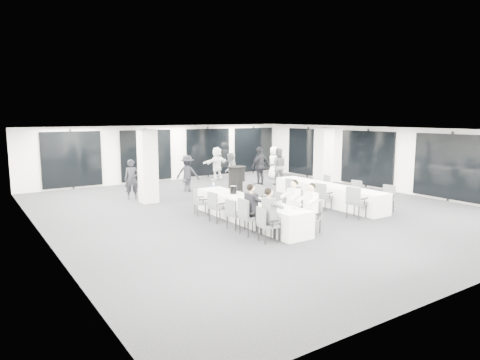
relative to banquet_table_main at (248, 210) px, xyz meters
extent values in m
cube|color=black|center=(1.37, 1.42, -0.39)|extent=(14.00, 16.00, 0.02)
cube|color=silver|center=(1.37, 1.42, 2.43)|extent=(14.00, 16.00, 0.02)
cube|color=silver|center=(-5.64, 1.42, 1.02)|extent=(0.02, 16.00, 2.80)
cube|color=silver|center=(8.38, 1.42, 1.02)|extent=(0.02, 16.00, 2.80)
cube|color=silver|center=(1.37, 9.43, 1.02)|extent=(14.00, 0.02, 2.80)
cube|color=black|center=(1.37, 9.36, 0.98)|extent=(13.60, 0.06, 2.50)
cube|color=black|center=(8.31, 2.42, 0.98)|extent=(0.06, 14.00, 2.50)
cube|color=silver|center=(-1.43, 4.62, 1.02)|extent=(0.60, 0.60, 2.80)
cube|color=silver|center=(5.57, 2.42, 1.02)|extent=(0.60, 0.60, 2.80)
cube|color=white|center=(0.00, 0.00, 0.00)|extent=(0.90, 5.00, 0.75)
cube|color=white|center=(4.00, 0.56, 0.00)|extent=(0.90, 5.00, 0.75)
cylinder|color=black|center=(2.57, 4.59, 0.19)|extent=(0.71, 0.71, 1.12)
cylinder|color=black|center=(2.57, 4.59, 0.75)|extent=(0.81, 0.81, 0.02)
cube|color=#4D5054|center=(-0.75, -2.00, 0.07)|extent=(0.52, 0.53, 0.08)
cube|color=#4D5054|center=(-0.96, -1.97, 0.33)|extent=(0.13, 0.45, 0.45)
cylinder|color=black|center=(-0.91, -1.78, -0.17)|extent=(0.04, 0.04, 0.40)
cylinder|color=black|center=(-0.97, -2.17, -0.17)|extent=(0.04, 0.04, 0.40)
cylinder|color=black|center=(-0.53, -1.84, -0.17)|extent=(0.04, 0.04, 0.40)
cylinder|color=black|center=(-0.59, -2.23, -0.17)|extent=(0.04, 0.04, 0.40)
cube|color=black|center=(-0.71, -1.76, 0.23)|extent=(0.33, 0.09, 0.04)
cube|color=black|center=(-0.79, -2.25, 0.23)|extent=(0.33, 0.09, 0.04)
cube|color=#4D5054|center=(-0.75, -1.19, 0.11)|extent=(0.52, 0.54, 0.09)
cube|color=#4D5054|center=(-0.99, -1.18, 0.41)|extent=(0.08, 0.50, 0.50)
cylinder|color=black|center=(-0.96, -0.97, -0.15)|extent=(0.04, 0.04, 0.44)
cylinder|color=black|center=(-0.97, -1.40, -0.15)|extent=(0.04, 0.04, 0.44)
cylinder|color=black|center=(-0.53, -0.98, -0.15)|extent=(0.04, 0.04, 0.44)
cylinder|color=black|center=(-0.54, -1.41, -0.15)|extent=(0.04, 0.04, 0.44)
cube|color=black|center=(-0.74, -0.92, 0.30)|extent=(0.37, 0.06, 0.04)
cube|color=black|center=(-0.76, -1.46, 0.30)|extent=(0.37, 0.06, 0.04)
cube|color=#4D5054|center=(-0.75, -0.45, 0.04)|extent=(0.50, 0.51, 0.07)
cube|color=#4D5054|center=(-0.95, -0.48, 0.29)|extent=(0.13, 0.43, 0.43)
cylinder|color=black|center=(-0.97, -0.29, -0.18)|extent=(0.03, 0.03, 0.38)
cylinder|color=black|center=(-0.90, -0.66, -0.18)|extent=(0.03, 0.03, 0.38)
cylinder|color=black|center=(-0.60, -0.23, -0.18)|extent=(0.03, 0.03, 0.38)
cylinder|color=black|center=(-0.53, -0.60, -0.18)|extent=(0.03, 0.03, 0.38)
cube|color=black|center=(-0.79, -0.22, 0.20)|extent=(0.32, 0.09, 0.04)
cube|color=black|center=(-0.71, -0.67, 0.20)|extent=(0.32, 0.09, 0.04)
cube|color=#4D5054|center=(-0.75, 0.56, 0.08)|extent=(0.50, 0.52, 0.08)
cube|color=#4D5054|center=(-0.97, 0.54, 0.35)|extent=(0.10, 0.47, 0.46)
cylinder|color=black|center=(-0.97, 0.74, -0.17)|extent=(0.04, 0.04, 0.41)
cylinder|color=black|center=(-0.93, 0.34, -0.17)|extent=(0.04, 0.04, 0.41)
cylinder|color=black|center=(-0.57, 0.78, -0.17)|extent=(0.04, 0.04, 0.41)
cylinder|color=black|center=(-0.53, 0.37, -0.17)|extent=(0.04, 0.04, 0.41)
cube|color=black|center=(-0.77, 0.81, 0.25)|extent=(0.34, 0.07, 0.04)
cube|color=black|center=(-0.73, 0.31, 0.25)|extent=(0.34, 0.07, 0.04)
cube|color=#4D5054|center=(-0.75, 1.67, 0.04)|extent=(0.52, 0.53, 0.07)
cube|color=#4D5054|center=(-0.95, 1.71, 0.28)|extent=(0.16, 0.42, 0.42)
cylinder|color=black|center=(-0.88, 1.89, -0.19)|extent=(0.03, 0.03, 0.38)
cylinder|color=black|center=(-0.97, 1.53, -0.19)|extent=(0.03, 0.03, 0.38)
cylinder|color=black|center=(-0.53, 1.80, -0.19)|extent=(0.03, 0.03, 0.38)
cylinder|color=black|center=(-0.62, 1.44, -0.19)|extent=(0.03, 0.03, 0.38)
cube|color=black|center=(-0.69, 1.89, 0.19)|extent=(0.31, 0.11, 0.04)
cube|color=black|center=(-0.81, 1.44, 0.19)|extent=(0.31, 0.11, 0.04)
cube|color=#4D5054|center=(0.75, -2.01, 0.05)|extent=(0.54, 0.55, 0.08)
cube|color=#4D5054|center=(0.95, -1.96, 0.31)|extent=(0.16, 0.44, 0.44)
cylinder|color=black|center=(0.98, -2.15, -0.18)|extent=(0.03, 0.03, 0.39)
cylinder|color=black|center=(0.89, -1.78, -0.18)|extent=(0.03, 0.03, 0.39)
cylinder|color=black|center=(0.61, -2.24, -0.18)|extent=(0.03, 0.03, 0.39)
cylinder|color=black|center=(0.52, -1.87, -0.18)|extent=(0.03, 0.03, 0.39)
cube|color=black|center=(0.81, -2.24, 0.22)|extent=(0.32, 0.12, 0.04)
cube|color=black|center=(0.69, -1.78, 0.22)|extent=(0.32, 0.12, 0.04)
cube|color=#4D5054|center=(0.75, -1.28, 0.10)|extent=(0.57, 0.59, 0.08)
cube|color=#4D5054|center=(0.98, -1.24, 0.38)|extent=(0.15, 0.49, 0.48)
cylinder|color=black|center=(1.00, -1.45, -0.16)|extent=(0.04, 0.04, 0.43)
cylinder|color=black|center=(0.92, -1.04, -0.16)|extent=(0.04, 0.04, 0.43)
cylinder|color=black|center=(0.58, -1.53, -0.16)|extent=(0.04, 0.04, 0.43)
cylinder|color=black|center=(0.50, -1.12, -0.16)|extent=(0.04, 0.04, 0.43)
cube|color=black|center=(0.80, -1.54, 0.28)|extent=(0.36, 0.11, 0.04)
cube|color=black|center=(0.70, -1.03, 0.28)|extent=(0.36, 0.11, 0.04)
cube|color=#4D5054|center=(0.75, -0.30, 0.06)|extent=(0.45, 0.47, 0.08)
cube|color=#4D5054|center=(0.96, -0.31, 0.31)|extent=(0.07, 0.44, 0.44)
cylinder|color=black|center=(0.94, -0.50, -0.18)|extent=(0.03, 0.03, 0.39)
cylinder|color=black|center=(0.95, -0.12, -0.18)|extent=(0.03, 0.03, 0.39)
cylinder|color=black|center=(0.55, -0.49, -0.18)|extent=(0.03, 0.03, 0.39)
cylinder|color=black|center=(0.56, -0.11, -0.18)|extent=(0.03, 0.03, 0.39)
cube|color=black|center=(0.74, -0.54, 0.22)|extent=(0.33, 0.05, 0.04)
cube|color=black|center=(0.76, -0.06, 0.22)|extent=(0.33, 0.05, 0.04)
cube|color=#4D5054|center=(0.75, 0.74, 0.09)|extent=(0.48, 0.50, 0.08)
cube|color=#4D5054|center=(0.98, 0.75, 0.37)|extent=(0.07, 0.48, 0.48)
cylinder|color=black|center=(0.96, 0.54, -0.16)|extent=(0.04, 0.04, 0.42)
cylinder|color=black|center=(0.95, 0.95, -0.16)|extent=(0.04, 0.04, 0.42)
cylinder|color=black|center=(0.55, 0.53, -0.16)|extent=(0.04, 0.04, 0.42)
cylinder|color=black|center=(0.54, 0.95, -0.16)|extent=(0.04, 0.04, 0.42)
cube|color=black|center=(0.75, 0.48, 0.27)|extent=(0.35, 0.05, 0.04)
cube|color=black|center=(0.75, 1.00, 0.27)|extent=(0.35, 0.05, 0.04)
cube|color=#4D5054|center=(0.75, 1.47, 0.09)|extent=(0.47, 0.49, 0.08)
cube|color=#4D5054|center=(0.98, 1.47, 0.36)|extent=(0.06, 0.47, 0.47)
cylinder|color=black|center=(0.96, 1.27, -0.16)|extent=(0.04, 0.04, 0.42)
cylinder|color=black|center=(0.95, 1.68, -0.16)|extent=(0.04, 0.04, 0.42)
cylinder|color=black|center=(0.55, 1.27, -0.16)|extent=(0.04, 0.04, 0.42)
cylinder|color=black|center=(0.54, 1.68, -0.16)|extent=(0.04, 0.04, 0.42)
cube|color=black|center=(0.75, 1.21, 0.26)|extent=(0.35, 0.04, 0.04)
cube|color=black|center=(0.75, 1.73, 0.26)|extent=(0.35, 0.04, 0.04)
cube|color=#4D5054|center=(3.25, -1.48, 0.12)|extent=(0.58, 0.60, 0.09)
cube|color=#4D5054|center=(3.01, -1.53, 0.41)|extent=(0.15, 0.51, 0.50)
cylinder|color=black|center=(3.00, -1.31, -0.15)|extent=(0.04, 0.04, 0.45)
cylinder|color=black|center=(3.07, -1.74, -0.15)|extent=(0.04, 0.04, 0.45)
cylinder|color=black|center=(3.43, -1.23, -0.15)|extent=(0.04, 0.04, 0.45)
cylinder|color=black|center=(3.50, -1.66, -0.15)|extent=(0.04, 0.04, 0.45)
cube|color=black|center=(3.20, -1.22, 0.30)|extent=(0.37, 0.11, 0.04)
cube|color=black|center=(3.30, -1.75, 0.30)|extent=(0.37, 0.11, 0.04)
cube|color=#4D5054|center=(3.25, 0.02, 0.08)|extent=(0.55, 0.57, 0.08)
cube|color=#4D5054|center=(3.03, -0.03, 0.35)|extent=(0.15, 0.46, 0.46)
cylinder|color=black|center=(3.01, 0.17, -0.17)|extent=(0.04, 0.04, 0.41)
cylinder|color=black|center=(3.09, -0.22, -0.17)|extent=(0.04, 0.04, 0.41)
cylinder|color=black|center=(3.40, 0.26, -0.17)|extent=(0.04, 0.04, 0.41)
cylinder|color=black|center=(3.49, -0.14, -0.17)|extent=(0.04, 0.04, 0.41)
cube|color=black|center=(3.20, 0.26, 0.25)|extent=(0.34, 0.11, 0.04)
cube|color=black|center=(3.30, -0.23, 0.25)|extent=(0.34, 0.11, 0.04)
cube|color=#4D5054|center=(3.25, 1.61, 0.06)|extent=(0.45, 0.47, 0.08)
cube|color=#4D5054|center=(3.04, 1.61, 0.32)|extent=(0.06, 0.45, 0.45)
cylinder|color=black|center=(3.05, 1.81, -0.18)|extent=(0.03, 0.03, 0.40)
cylinder|color=black|center=(3.06, 1.42, -0.18)|extent=(0.03, 0.03, 0.40)
cylinder|color=black|center=(3.44, 1.81, -0.18)|extent=(0.03, 0.03, 0.40)
cylinder|color=black|center=(3.44, 1.42, -0.18)|extent=(0.03, 0.03, 0.40)
cube|color=black|center=(3.25, 1.86, 0.23)|extent=(0.33, 0.04, 0.04)
cube|color=black|center=(3.25, 1.37, 0.23)|extent=(0.33, 0.04, 0.04)
cube|color=#4D5054|center=(4.75, -1.45, 0.06)|extent=(0.52, 0.53, 0.08)
cube|color=#4D5054|center=(4.96, -1.42, 0.32)|extent=(0.14, 0.45, 0.44)
cylinder|color=black|center=(4.97, -1.61, -0.18)|extent=(0.03, 0.03, 0.39)
cylinder|color=black|center=(4.90, -1.23, -0.18)|extent=(0.03, 0.03, 0.39)
cylinder|color=black|center=(4.59, -1.68, -0.18)|extent=(0.03, 0.03, 0.39)
cylinder|color=black|center=(4.53, -1.30, -0.18)|extent=(0.03, 0.03, 0.39)
cube|color=black|center=(4.79, -1.69, 0.22)|extent=(0.33, 0.10, 0.04)
cube|color=black|center=(4.71, -1.22, 0.22)|extent=(0.33, 0.10, 0.04)
cube|color=#4D5054|center=(4.75, -0.01, 0.05)|extent=(0.51, 0.53, 0.08)
cube|color=#4D5054|center=(4.95, 0.03, 0.30)|extent=(0.14, 0.43, 0.43)
cylinder|color=black|center=(4.97, -0.16, -0.18)|extent=(0.03, 0.03, 0.38)
cylinder|color=black|center=(4.90, 0.21, -0.18)|extent=(0.03, 0.03, 0.38)
cylinder|color=black|center=(4.60, -0.23, -0.18)|extent=(0.03, 0.03, 0.38)
cylinder|color=black|center=(4.53, 0.14, -0.18)|extent=(0.03, 0.03, 0.38)
cube|color=black|center=(4.79, -0.24, 0.21)|extent=(0.32, 0.10, 0.04)
cube|color=black|center=(4.70, 0.22, 0.21)|extent=(0.32, 0.10, 0.04)
cube|color=#4D5054|center=(4.75, 1.62, 0.06)|extent=(0.54, 0.56, 0.08)
cube|color=#4D5054|center=(4.96, 1.57, 0.32)|extent=(0.16, 0.44, 0.44)
cylinder|color=black|center=(4.89, 1.39, -0.18)|extent=(0.03, 0.03, 0.40)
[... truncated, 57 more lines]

